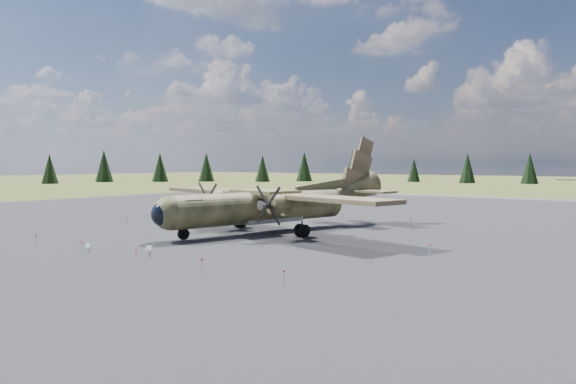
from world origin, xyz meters
The scene contains 7 objects.
ground centered at (0.00, 0.00, 0.00)m, with size 500.00×500.00×0.00m, color brown.
apron centered at (0.00, 10.00, 0.00)m, with size 120.00×120.00×0.04m, color #535357.
transport_plane centered at (-0.77, 4.69, 2.84)m, with size 29.81×26.71×9.87m.
info_placard_left centered at (-3.84, -13.06, 0.45)m, with size 0.44×0.22×0.67m.
info_placard_right centered at (1.05, -11.62, 0.53)m, with size 0.54×0.34×0.79m.
barrier_fence centered at (-0.46, -0.08, 0.51)m, with size 33.12×29.62×0.85m.
treeline centered at (-1.52, 8.57, 4.77)m, with size 314.37×316.75×10.96m.
Camera 1 is at (31.36, -36.77, 6.46)m, focal length 35.00 mm.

